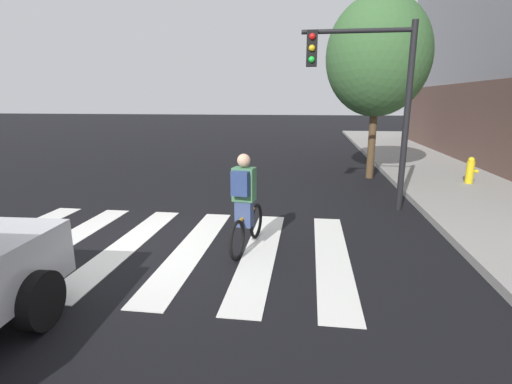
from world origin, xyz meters
The scene contains 6 objects.
ground_plane centered at (0.00, 0.00, 0.00)m, with size 120.00×120.00×0.00m, color black.
crosswalk_stripes centered at (0.31, 0.00, 0.01)m, with size 6.60×4.11×0.01m.
cyclist centered at (1.85, 0.08, 0.84)m, with size 0.39×1.70×1.69m.
traffic_light_near centered at (4.22, 3.05, 2.86)m, with size 2.47×0.28×4.20m.
fire_hydrant centered at (7.60, 5.69, 0.53)m, with size 0.33×0.22×0.78m.
street_tree_near centered at (4.93, 6.86, 3.84)m, with size 3.20×3.20×5.69m.
Camera 1 is at (2.89, -6.04, 2.55)m, focal length 26.80 mm.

